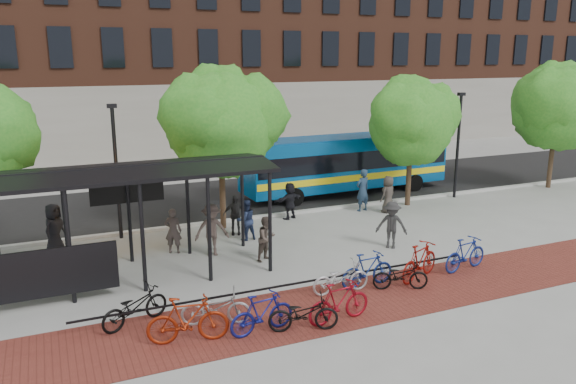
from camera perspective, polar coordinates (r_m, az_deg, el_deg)
name	(u,v)px	position (r m, az deg, el deg)	size (l,w,h in m)	color
ground	(326,242)	(21.24, 3.89, -5.10)	(160.00, 160.00, 0.00)	#9E9E99
asphalt_street	(253,195)	(28.28, -3.58, -0.30)	(160.00, 8.00, 0.01)	black
curb	(284,214)	(24.67, -0.38, -2.23)	(160.00, 0.25, 0.12)	#B7B7B2
brick_strip	(344,304)	(16.27, 5.75, -11.21)	(24.00, 3.00, 0.01)	maroon
bike_rack_rail	(290,299)	(16.47, 0.17, -10.82)	(12.00, 0.05, 0.95)	black
building_brick	(291,16)	(47.99, 0.26, 17.49)	(55.00, 14.00, 20.00)	brown
bus_shelter	(94,187)	(17.79, -19.13, 0.48)	(10.60, 3.07, 3.60)	black
tree_b	(222,118)	(22.24, -6.68, 7.48)	(5.15, 4.20, 6.47)	#382619
tree_c	(413,118)	(26.33, 12.55, 7.32)	(4.66, 3.80, 5.92)	#382619
tree_d	(558,103)	(32.41, 25.75, 8.18)	(5.39, 4.40, 6.55)	#382619
lamp_post_left	(116,168)	(21.92, -17.05, 2.35)	(0.35, 0.20, 5.12)	black
lamp_post_right	(458,142)	(28.48, 16.89, 4.86)	(0.35, 0.20, 5.12)	black
bus	(346,161)	(28.44, 5.92, 3.18)	(10.88, 2.86, 2.92)	#075091
bike_0	(135,307)	(15.35, -15.31, -11.18)	(0.67, 1.92, 1.01)	black
bike_1	(188,320)	(14.15, -10.13, -12.67)	(0.57, 2.00, 1.20)	maroon
bike_2	(216,308)	(14.97, -7.36, -11.56)	(0.63, 1.81, 0.95)	gray
bike_3	(262,313)	(14.42, -2.67, -12.21)	(0.50, 1.78, 1.07)	navy
bike_4	(303,314)	(14.54, 1.57, -12.25)	(0.63, 1.80, 0.95)	black
bike_5	(339,302)	(15.01, 5.21, -11.07)	(0.53, 1.87, 1.12)	maroon
bike_6	(341,278)	(16.76, 5.37, -8.67)	(0.63, 1.80, 0.95)	#B2B2B4
bike_7	(367,270)	(17.24, 8.07, -7.83)	(0.51, 1.82, 1.09)	navy
bike_8	(400,276)	(17.26, 11.35, -8.33)	(0.58, 1.66, 0.87)	black
bike_9	(420,261)	(18.09, 13.23, -6.86)	(0.56, 1.98, 1.19)	maroon
bike_11	(465,254)	(19.22, 17.58, -6.02)	(0.53, 1.86, 1.12)	navy
pedestrian_0	(54,230)	(21.12, -22.64, -3.59)	(0.92, 0.60, 1.89)	black
pedestrian_1	(173,231)	(20.23, -11.59, -3.88)	(0.60, 0.39, 1.64)	#433936
pedestrian_2	(246,220)	(21.29, -4.29, -2.84)	(0.76, 0.60, 1.57)	#212C4D
pedestrian_3	(212,230)	(19.75, -7.76, -3.83)	(1.20, 0.69, 1.86)	#4C3E38
pedestrian_4	(235,215)	(21.97, -5.39, -2.31)	(0.93, 0.39, 1.59)	black
pedestrian_5	(290,201)	(23.97, 0.18, -0.90)	(1.47, 0.47, 1.58)	black
pedestrian_6	(388,194)	(25.34, 10.14, -0.23)	(0.81, 0.53, 1.65)	#3F3832
pedestrian_7	(363,190)	(25.36, 7.59, 0.19)	(0.70, 0.46, 1.92)	#223750
pedestrian_8	(267,239)	(19.16, -2.17, -4.75)	(0.75, 0.59, 1.55)	#4D4139
pedestrian_9	(392,225)	(20.67, 10.48, -3.30)	(1.12, 0.65, 1.74)	#2A2A2A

